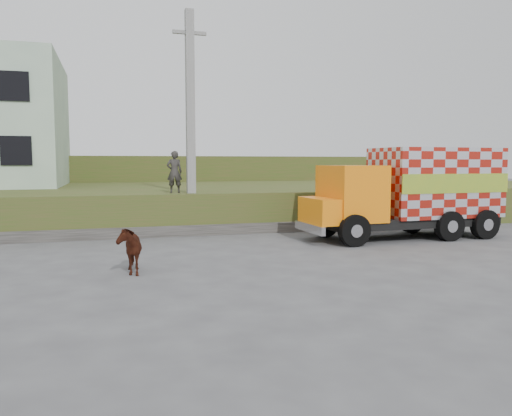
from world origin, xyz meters
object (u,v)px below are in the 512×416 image
object	(u,v)px
cargo_truck	(412,192)
pedestrian	(174,172)
utility_pole	(191,122)
cow	(128,249)

from	to	relation	value
cargo_truck	pedestrian	bearing A→B (deg)	155.17
utility_pole	pedestrian	bearing A→B (deg)	153.29
cargo_truck	pedestrian	distance (m)	8.48
utility_pole	pedestrian	world-z (taller)	utility_pole
utility_pole	pedestrian	distance (m)	1.91
cargo_truck	cow	size ratio (longest dim) A/B	5.18
utility_pole	pedestrian	xyz separation A→B (m)	(-0.57, 0.29, -1.81)
cow	cargo_truck	bearing A→B (deg)	15.07
utility_pole	cow	size ratio (longest dim) A/B	5.88
utility_pole	cargo_truck	world-z (taller)	utility_pole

